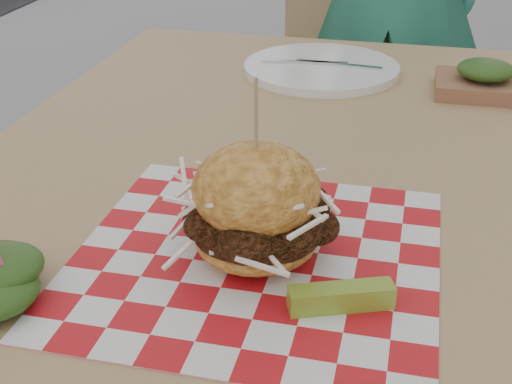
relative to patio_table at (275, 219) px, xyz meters
The scene contains 7 objects.
patio_table is the anchor object (origin of this frame).
patio_chair 1.07m from the patio_table, 91.80° to the left, with size 0.54×0.55×0.95m.
paper_liner 0.23m from the patio_table, 83.40° to the right, with size 0.36×0.36×0.00m, color red.
sandwich 0.25m from the patio_table, 83.40° to the right, with size 0.16×0.16×0.19m.
pickle_spear 0.32m from the patio_table, 67.12° to the right, with size 0.10×0.02×0.02m, color olive.
place_setting 0.40m from the patio_table, 89.99° to the left, with size 0.27×0.27×0.02m.
kraft_tray 0.44m from the patio_table, 51.67° to the left, with size 0.15×0.12×0.06m.
Camera 1 is at (0.18, -1.05, 1.14)m, focal length 50.00 mm.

